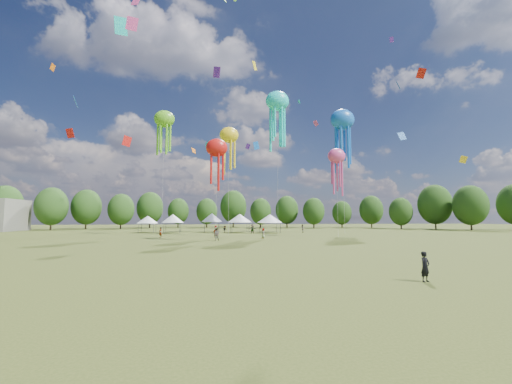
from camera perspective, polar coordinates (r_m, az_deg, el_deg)
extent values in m
plane|color=#384416|center=(18.42, 6.06, -15.02)|extent=(300.00, 300.00, 0.00)
imported|color=black|center=(19.27, 27.98, -11.69)|extent=(0.66, 0.54, 1.57)
imported|color=gray|center=(47.78, -7.09, -7.51)|extent=(0.93, 0.74, 1.82)
imported|color=gray|center=(68.17, -7.23, -6.68)|extent=(0.68, 0.92, 1.73)
imported|color=gray|center=(72.32, 8.26, -6.51)|extent=(0.92, 1.05, 1.83)
imported|color=gray|center=(73.72, -5.60, -6.61)|extent=(1.15, 0.98, 1.54)
imported|color=gray|center=(55.65, -7.31, -7.24)|extent=(0.96, 0.57, 1.54)
imported|color=gray|center=(69.05, -0.65, -6.61)|extent=(1.86, 1.23, 1.92)
imported|color=gray|center=(56.42, -16.69, -6.94)|extent=(0.65, 0.75, 1.75)
imported|color=gray|center=(52.74, 1.29, -7.37)|extent=(0.56, 0.82, 1.63)
cylinder|color=#47474C|center=(75.98, -20.28, -6.12)|extent=(0.08, 0.08, 2.00)
cylinder|color=#47474C|center=(79.20, -19.80, -6.06)|extent=(0.08, 0.08, 2.00)
cylinder|color=#47474C|center=(75.40, -17.82, -6.19)|extent=(0.08, 0.08, 2.00)
cylinder|color=#47474C|center=(78.64, -17.44, -6.13)|extent=(0.08, 0.08, 2.00)
cube|color=silver|center=(77.26, -18.81, -5.35)|extent=(3.69, 3.69, 0.10)
cone|color=silver|center=(77.25, -18.80, -4.68)|extent=(4.79, 4.79, 1.71)
cylinder|color=#47474C|center=(72.71, -16.13, -6.22)|extent=(0.08, 0.08, 2.19)
cylinder|color=#47474C|center=(76.04, -15.81, -6.15)|extent=(0.08, 0.08, 2.19)
cylinder|color=#47474C|center=(72.36, -13.49, -6.29)|extent=(0.08, 0.08, 2.19)
cylinder|color=#47474C|center=(75.70, -13.27, -6.21)|extent=(0.08, 0.08, 2.19)
cube|color=silver|center=(74.16, -14.66, -5.34)|extent=(3.75, 3.75, 0.10)
cone|color=silver|center=(74.15, -14.64, -4.57)|extent=(4.88, 4.88, 1.88)
cylinder|color=#47474C|center=(74.01, -9.17, -6.26)|extent=(0.08, 0.08, 2.33)
cylinder|color=#47474C|center=(77.29, -9.15, -6.19)|extent=(0.08, 0.08, 2.33)
cylinder|color=#47474C|center=(74.06, -6.62, -6.29)|extent=(0.08, 0.08, 2.33)
cylinder|color=#47474C|center=(77.34, -6.71, -6.21)|extent=(0.08, 0.08, 2.33)
cube|color=silver|center=(75.63, -7.90, -5.32)|extent=(3.68, 3.68, 0.10)
cone|color=silver|center=(75.63, -7.89, -4.52)|extent=(4.78, 4.78, 2.00)
cylinder|color=#47474C|center=(71.21, -4.32, -6.41)|extent=(0.08, 0.08, 2.23)
cylinder|color=#47474C|center=(75.02, -4.54, -6.32)|extent=(0.08, 0.08, 2.23)
cylinder|color=#47474C|center=(71.60, -1.24, -6.42)|extent=(0.08, 0.08, 2.23)
cylinder|color=#47474C|center=(75.39, -1.62, -6.33)|extent=(0.08, 0.08, 2.23)
cube|color=silver|center=(73.26, -2.93, -5.46)|extent=(4.22, 4.22, 0.10)
cone|color=silver|center=(73.25, -2.92, -4.67)|extent=(5.49, 5.49, 1.91)
cylinder|color=#47474C|center=(69.42, 1.20, -6.49)|extent=(0.08, 0.08, 2.17)
cylinder|color=#47474C|center=(73.30, 0.67, -6.40)|extent=(0.08, 0.08, 2.17)
cylinder|color=#47474C|center=(70.20, 4.39, -6.46)|extent=(0.08, 0.08, 2.17)
cylinder|color=#47474C|center=(74.04, 3.69, -6.37)|extent=(0.08, 0.08, 2.17)
cube|color=silver|center=(71.69, 2.48, -5.53)|extent=(4.34, 4.34, 0.10)
cone|color=silver|center=(71.68, 2.48, -4.74)|extent=(5.64, 5.64, 1.86)
ellipsoid|color=yellow|center=(62.36, -4.83, 10.11)|extent=(3.62, 2.53, 3.07)
cylinder|color=beige|center=(60.64, -4.89, 1.31)|extent=(0.03, 0.03, 19.20)
ellipsoid|color=#1AE4DF|center=(71.12, 3.83, 15.90)|extent=(5.05, 3.54, 4.30)
cylinder|color=beige|center=(67.47, 3.90, 4.58)|extent=(0.03, 0.03, 28.27)
ellipsoid|color=#E5438B|center=(58.28, 14.20, 6.27)|extent=(3.17, 2.22, 2.69)
cylinder|color=beige|center=(57.38, 14.34, -0.72)|extent=(0.03, 0.03, 14.22)
ellipsoid|color=#68C821|center=(66.92, -16.05, 12.43)|extent=(3.98, 2.78, 3.38)
cylinder|color=beige|center=(64.54, -16.28, 2.71)|extent=(0.03, 0.03, 22.77)
ellipsoid|color=red|center=(47.86, -7.04, 7.85)|extent=(3.18, 2.22, 2.70)
cylinder|color=beige|center=(46.87, -7.12, -0.33)|extent=(0.03, 0.03, 13.65)
ellipsoid|color=blue|center=(75.65, 15.17, 12.37)|extent=(5.47, 3.83, 4.65)
cylinder|color=beige|center=(72.99, 15.38, 2.84)|extent=(0.03, 0.03, 25.26)
cube|color=#68C821|center=(63.78, -5.65, 30.98)|extent=(0.68, 0.95, 0.98)
cube|color=blue|center=(74.85, 0.04, 8.30)|extent=(1.70, 0.99, 2.16)
cube|color=#1AE4DF|center=(80.76, 7.71, 15.70)|extent=(0.46, 0.99, 1.05)
cube|color=#E5438B|center=(57.26, -20.68, 29.24)|extent=(1.43, 0.84, 1.57)
cube|color=purple|center=(70.42, -1.46, 8.14)|extent=(1.20, 0.46, 1.33)
cube|color=red|center=(45.51, 27.41, 18.31)|extent=(0.91, 0.92, 1.25)
cube|color=blue|center=(62.10, 24.06, 16.99)|extent=(1.24, 0.96, 1.55)
cube|color=#1AE4DF|center=(49.89, -23.00, 25.63)|extent=(1.38, 1.72, 2.39)
cube|color=#E5438B|center=(47.03, -21.28, 26.21)|extent=(1.54, 0.20, 1.88)
cube|color=purple|center=(67.53, -7.03, 20.46)|extent=(1.47, 1.65, 2.36)
cube|color=red|center=(81.28, -22.05, 8.42)|extent=(2.05, 1.06, 2.70)
cube|color=orange|center=(65.10, -32.56, 18.25)|extent=(0.48, 0.95, 1.23)
cube|color=yellow|center=(78.39, -0.26, 21.64)|extent=(1.44, 1.84, 2.55)
cube|color=blue|center=(85.48, 24.62, 9.07)|extent=(2.05, 0.72, 2.36)
cube|color=#E5438B|center=(85.23, 10.63, 11.98)|extent=(1.22, 1.00, 1.60)
cube|color=purple|center=(62.20, 23.06, 23.76)|extent=(0.83, 0.39, 0.92)
cube|color=red|center=(77.32, -30.27, 9.06)|extent=(1.81, 0.85, 2.06)
cube|color=orange|center=(66.95, -11.07, 7.26)|extent=(0.95, 1.41, 1.45)
cube|color=yellow|center=(67.69, 33.05, 4.90)|extent=(1.30, 0.76, 1.60)
cube|color=#68C821|center=(93.72, -3.77, 31.05)|extent=(0.78, 0.32, 0.97)
cube|color=blue|center=(43.13, -29.55, 13.86)|extent=(0.75, 1.53, 1.56)
cube|color=#1AE4DF|center=(76.71, -8.65, 8.29)|extent=(0.96, 1.92, 2.32)
cylinder|color=#38281C|center=(112.70, -38.37, -4.44)|extent=(0.44, 0.44, 3.53)
ellipsoid|color=#264717|center=(112.75, -38.24, -1.86)|extent=(8.83, 8.83, 11.04)
cylinder|color=#38281C|center=(104.77, -32.81, -4.81)|extent=(0.44, 0.44, 3.36)
ellipsoid|color=#264717|center=(104.81, -32.69, -2.17)|extent=(8.40, 8.40, 10.51)
cylinder|color=#38281C|center=(109.17, -28.12, -4.95)|extent=(0.44, 0.44, 3.41)
ellipsoid|color=#264717|center=(109.21, -28.02, -2.38)|extent=(8.53, 8.53, 10.66)
cylinder|color=#38281C|center=(105.81, -23.03, -5.25)|extent=(0.44, 0.44, 3.07)
ellipsoid|color=#264717|center=(105.83, -22.95, -2.86)|extent=(7.66, 7.66, 9.58)
cylinder|color=#38281C|center=(112.48, -18.46, -5.23)|extent=(0.44, 0.44, 3.43)
ellipsoid|color=#264717|center=(112.52, -18.40, -2.72)|extent=(8.58, 8.58, 10.73)
cylinder|color=#38281C|center=(116.94, -13.75, -5.42)|extent=(0.44, 0.44, 2.95)
ellipsoid|color=#264717|center=(116.95, -13.71, -3.35)|extent=(7.37, 7.37, 9.21)
cylinder|color=#38281C|center=(112.60, -8.79, -5.55)|extent=(0.44, 0.44, 2.89)
ellipsoid|color=#264717|center=(112.61, -8.77, -3.43)|extent=(7.23, 7.23, 9.04)
cylinder|color=#38281C|center=(117.41, -4.07, -5.32)|extent=(0.44, 0.44, 3.84)
ellipsoid|color=#264717|center=(117.47, -4.06, -2.63)|extent=(9.60, 9.60, 11.99)
cylinder|color=#38281C|center=(107.46, 0.83, -5.66)|extent=(0.44, 0.44, 2.84)
ellipsoid|color=#264717|center=(107.47, 0.83, -3.48)|extent=(7.11, 7.11, 8.89)
cylinder|color=#38281C|center=(112.01, 5.55, -5.52)|extent=(0.44, 0.44, 3.16)
ellipsoid|color=#264717|center=(112.03, 5.53, -3.19)|extent=(7.91, 7.91, 9.88)
cylinder|color=#38281C|center=(108.71, 10.29, -5.57)|extent=(0.44, 0.44, 2.88)
ellipsoid|color=#264717|center=(108.72, 10.26, -3.38)|extent=(7.21, 7.21, 9.01)
cylinder|color=#38281C|center=(114.48, 15.12, -5.49)|extent=(0.44, 0.44, 2.63)
ellipsoid|color=#264717|center=(114.48, 15.08, -3.60)|extent=(6.57, 6.57, 8.22)
cylinder|color=#38281C|center=(115.29, 19.94, -5.25)|extent=(0.44, 0.44, 3.13)
ellipsoid|color=#264717|center=(115.31, 19.88, -3.01)|extent=(7.81, 7.81, 9.77)
cylinder|color=#38281C|center=(106.65, 24.50, -5.29)|extent=(0.44, 0.44, 2.72)
ellipsoid|color=#264717|center=(106.65, 24.43, -3.19)|extent=(6.80, 6.80, 8.50)
cylinder|color=#38281C|center=(109.72, 29.42, -4.79)|extent=(0.44, 0.44, 3.81)
ellipsoid|color=#264717|center=(109.78, 29.30, -1.94)|extent=(9.52, 9.52, 11.90)
cylinder|color=#38281C|center=(105.09, 34.05, -4.71)|extent=(0.44, 0.44, 3.51)
ellipsoid|color=#264717|center=(105.14, 33.93, -1.96)|extent=(8.78, 8.78, 10.97)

